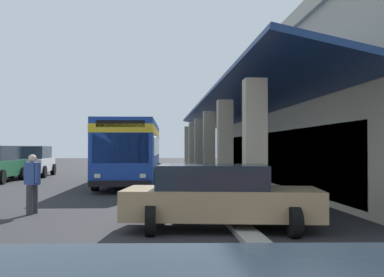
{
  "coord_description": "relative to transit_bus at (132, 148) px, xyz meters",
  "views": [
    {
      "loc": [
        26.64,
        0.61,
        1.85
      ],
      "look_at": [
        6.01,
        2.12,
        2.27
      ],
      "focal_mm": 43.73,
      "sensor_mm": 36.0,
      "label": 1
    }
  ],
  "objects": [
    {
      "name": "ground",
      "position": [
        -2.44,
        8.73,
        -1.85
      ],
      "size": [
        120.0,
        120.0,
        0.0
      ],
      "primitive_type": "plane",
      "color": "#262628"
    },
    {
      "name": "curb_strip",
      "position": [
        -0.85,
        3.2,
        -1.79
      ],
      "size": [
        38.25,
        0.5,
        0.12
      ],
      "primitive_type": "cube",
      "color": "#9E998E",
      "rests_on": "ground"
    },
    {
      "name": "plaza_building",
      "position": [
        -0.85,
        12.83,
        1.74
      ],
      "size": [
        32.18,
        15.69,
        7.18
      ],
      "color": "#B2A88E",
      "rests_on": "ground"
    },
    {
      "name": "transit_bus",
      "position": [
        0.0,
        0.0,
        0.0
      ],
      "size": [
        11.27,
        3.02,
        3.34
      ],
      "color": "#193D9E",
      "rests_on": "ground"
    },
    {
      "name": "parked_suv_white",
      "position": [
        -6.85,
        -6.73,
        -0.84
      ],
      "size": [
        4.88,
        2.35,
        1.97
      ],
      "color": "silver",
      "rests_on": "ground"
    },
    {
      "name": "parked_sedan_tan",
      "position": [
        13.64,
        2.73,
        -1.1
      ],
      "size": [
        2.84,
        4.61,
        1.47
      ],
      "color": "#9E845B",
      "rests_on": "ground"
    },
    {
      "name": "pedestrian",
      "position": [
        10.82,
        -2.17,
        -0.91
      ],
      "size": [
        0.56,
        0.5,
        1.67
      ],
      "color": "#38383D",
      "rests_on": "ground"
    },
    {
      "name": "potted_palm",
      "position": [
        -11.15,
        4.7,
        -1.21
      ],
      "size": [
        1.48,
        1.71,
        2.46
      ],
      "color": "gray",
      "rests_on": "ground"
    }
  ]
}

